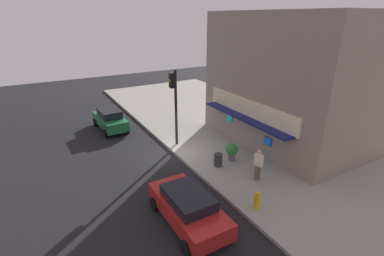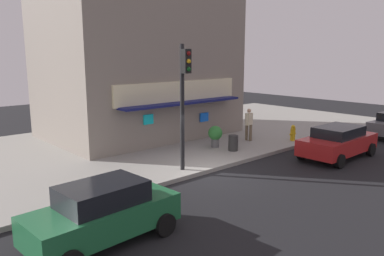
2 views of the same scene
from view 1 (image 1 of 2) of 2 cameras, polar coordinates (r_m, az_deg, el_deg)
name	(u,v)px [view 1 (image 1 of 2)]	position (r m, az deg, el deg)	size (l,w,h in m)	color
ground_plane	(173,154)	(18.63, -3.84, -5.26)	(56.04, 56.04, 0.00)	black
sidewalk	(248,134)	(21.87, 11.34, -1.12)	(37.36, 12.80, 0.18)	gray
corner_building	(293,79)	(20.44, 19.89, 9.32)	(10.56, 8.12, 8.62)	gray
traffic_light	(174,98)	(18.40, -3.63, 6.08)	(0.32, 0.58, 5.16)	black
fire_hydrant	(257,200)	(13.63, 13.10, -14.12)	(0.51, 0.27, 0.89)	gold
trash_can	(218,160)	(16.73, 5.34, -6.46)	(0.49, 0.49, 0.78)	#2D2D2D
pedestrian	(258,164)	(15.43, 13.36, -7.06)	(0.60, 0.44, 1.80)	brown
potted_plant_by_doorway	(232,150)	(17.32, 8.13, -4.53)	(0.74, 0.74, 1.12)	#59595B
parked_car_green	(110,119)	(23.16, -16.35, 1.72)	(4.10, 2.10, 1.65)	#1E6038
parked_car_red	(188,207)	(12.58, -0.80, -15.78)	(4.45, 2.13, 1.54)	#AD1E1E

